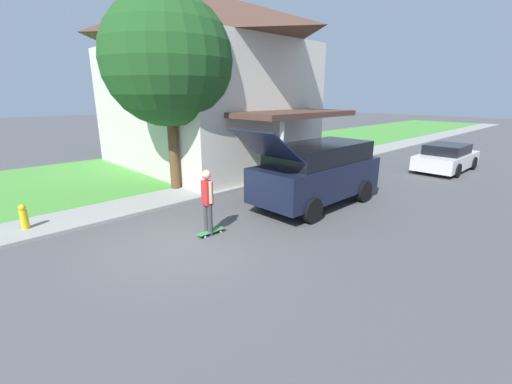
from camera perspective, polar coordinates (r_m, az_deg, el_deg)
name	(u,v)px	position (r m, az deg, el deg)	size (l,w,h in m)	color
ground_plane	(182,243)	(8.95, -12.16, -8.27)	(120.00, 120.00, 0.00)	#49494C
lawn	(198,164)	(18.50, -9.65, 4.62)	(10.00, 80.00, 0.08)	#478E38
sidewalk	(255,178)	(15.14, -0.15, 2.37)	(1.80, 80.00, 0.10)	gray
house	(202,79)	(18.14, -8.95, 18.17)	(12.45, 7.98, 8.25)	beige
lawn_tree_near	(167,61)	(13.31, -14.54, 20.42)	(4.63, 4.63, 7.00)	brown
suv_parked	(317,172)	(11.54, 10.16, 3.34)	(2.14, 5.43, 2.72)	black
car_down_street	(446,158)	(19.14, 29.14, 4.99)	(1.96, 4.10, 1.30)	silver
skateboarder	(207,199)	(8.99, -8.11, -1.21)	(0.41, 0.23, 1.76)	#38383D
skateboard	(211,232)	(9.29, -7.50, -6.55)	(0.22, 0.83, 0.10)	#337F3D
fire_hydrant	(24,217)	(11.18, -34.22, -3.45)	(0.20, 0.20, 0.69)	gold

